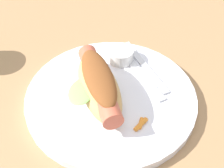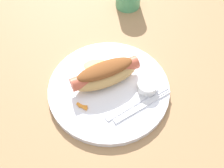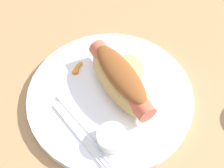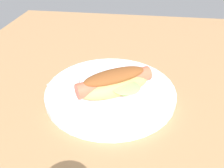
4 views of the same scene
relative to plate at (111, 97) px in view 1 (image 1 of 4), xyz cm
name	(u,v)px [view 1 (image 1 of 4)]	position (x,y,z in cm)	size (l,w,h in cm)	color
ground_plane	(109,95)	(0.88, -1.85, -1.70)	(120.00, 90.00, 1.80)	#9E754C
plate	(111,97)	(0.00, 0.00, 0.00)	(29.70, 29.70, 1.60)	white
hot_dog	(98,84)	(1.76, 1.20, 3.79)	(14.40, 17.26, 5.86)	tan
sauce_ramekin	(120,55)	(0.97, -9.21, 2.03)	(4.81, 4.81, 2.47)	white
fork	(146,67)	(-4.24, -8.44, 1.00)	(11.43, 12.53, 0.40)	silver
knife	(140,74)	(-3.75, -6.30, 0.98)	(14.87, 1.40, 0.36)	silver
carrot_garnish	(141,124)	(-6.52, 5.10, 1.16)	(1.84, 2.89, 0.75)	orange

